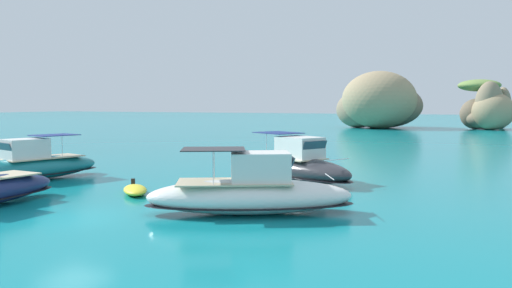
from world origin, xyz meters
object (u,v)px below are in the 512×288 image
at_px(islet_large, 378,104).
at_px(dinghy_tender, 135,190).
at_px(motorboat_teal, 32,166).
at_px(islet_small, 488,109).
at_px(motorboat_charcoal, 295,166).
at_px(motorboat_white, 251,193).

height_order(islet_large, dinghy_tender, islet_large).
xyz_separation_m(islet_large, motorboat_teal, (-6.08, -71.90, -3.56)).
distance_m(islet_large, islet_small, 18.33).
relative_size(islet_large, motorboat_teal, 2.35).
bearing_deg(motorboat_teal, islet_small, 71.88).
height_order(islet_large, motorboat_charcoal, islet_large).
xyz_separation_m(islet_large, motorboat_charcoal, (8.02, -65.92, -3.51)).
bearing_deg(motorboat_teal, motorboat_white, -11.22).
distance_m(islet_small, motorboat_white, 77.75).
bearing_deg(motorboat_teal, motorboat_charcoal, 22.97).
bearing_deg(motorboat_teal, dinghy_tender, -9.23).
relative_size(islet_small, motorboat_charcoal, 1.39).
relative_size(motorboat_white, dinghy_tender, 3.26).
distance_m(islet_large, motorboat_teal, 72.25).
bearing_deg(islet_small, dinghy_tender, -101.86).
bearing_deg(dinghy_tender, motorboat_white, -13.55).
distance_m(motorboat_charcoal, motorboat_white, 9.15).
relative_size(islet_small, dinghy_tender, 4.62).
height_order(motorboat_teal, dinghy_tender, motorboat_teal).
distance_m(motorboat_white, dinghy_tender, 7.29).
bearing_deg(motorboat_charcoal, motorboat_white, -81.40).
bearing_deg(motorboat_white, dinghy_tender, 166.45).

